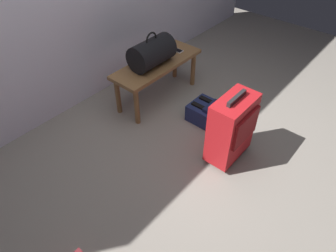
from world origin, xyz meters
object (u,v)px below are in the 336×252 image
object	(u,v)px
suitcase_upright_red	(232,128)
duffel_bag_black	(152,53)
backpack_navy	(210,114)
cell_phone	(176,50)
bench	(157,68)

from	to	relation	value
suitcase_upright_red	duffel_bag_black	bearing A→B (deg)	79.62
duffel_bag_black	backpack_navy	bearing A→B (deg)	-81.44
suitcase_upright_red	backpack_navy	world-z (taller)	suitcase_upright_red
cell_phone	duffel_bag_black	bearing A→B (deg)	-178.74
bench	cell_phone	bearing A→B (deg)	1.55
suitcase_upright_red	backpack_navy	size ratio (longest dim) A/B	1.70
bench	duffel_bag_black	world-z (taller)	duffel_bag_black
backpack_navy	suitcase_upright_red	bearing A→B (deg)	-126.53
bench	duffel_bag_black	distance (m)	0.21
cell_phone	backpack_navy	size ratio (longest dim) A/B	0.38
backpack_navy	bench	bearing A→B (deg)	92.37
bench	backpack_navy	xyz separation A→B (m)	(0.03, -0.65, -0.27)
bench	suitcase_upright_red	bearing A→B (deg)	-104.12
duffel_bag_black	backpack_navy	size ratio (longest dim) A/B	1.16
bench	cell_phone	xyz separation A→B (m)	(0.31, 0.01, 0.07)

